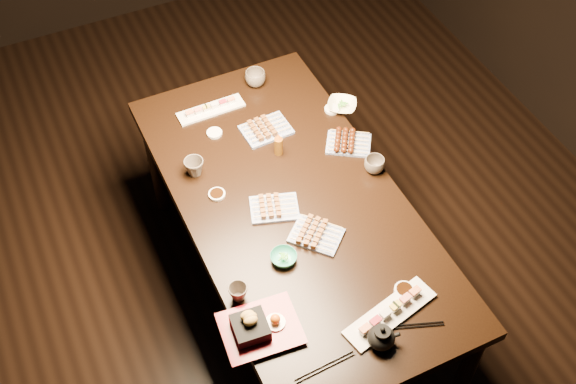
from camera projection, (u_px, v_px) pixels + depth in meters
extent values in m
plane|color=black|center=(268.00, 280.00, 3.71)|extent=(5.00, 5.00, 0.00)
cube|color=black|center=(293.00, 254.00, 3.35)|extent=(1.29, 1.96, 0.75)
imported|color=teal|center=(284.00, 258.00, 2.86)|extent=(0.12, 0.12, 0.03)
imported|color=#F5EFC9|center=(342.00, 106.00, 3.43)|extent=(0.19, 0.19, 0.03)
imported|color=brown|center=(238.00, 293.00, 2.74)|extent=(0.10, 0.10, 0.07)
imported|color=brown|center=(374.00, 165.00, 3.16)|extent=(0.09, 0.09, 0.07)
imported|color=brown|center=(194.00, 167.00, 3.15)|extent=(0.09, 0.09, 0.08)
imported|color=brown|center=(255.00, 78.00, 3.52)|extent=(0.13, 0.13, 0.08)
cylinder|color=brown|center=(278.00, 144.00, 3.21)|extent=(0.05, 0.05, 0.12)
cylinder|color=white|center=(217.00, 194.00, 3.09)|extent=(0.08, 0.08, 0.01)
cylinder|color=white|center=(332.00, 109.00, 3.43)|extent=(0.07, 0.07, 0.01)
cylinder|color=white|center=(404.00, 290.00, 2.78)|extent=(0.10, 0.10, 0.01)
cylinder|color=white|center=(214.00, 133.00, 3.33)|extent=(0.09, 0.09, 0.01)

